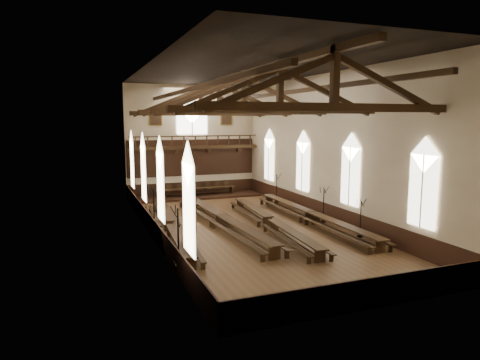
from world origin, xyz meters
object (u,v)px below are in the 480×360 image
object	(u,v)px
high_table	(196,189)
refectory_row_d	(312,215)
refectory_row_c	(271,221)
candelabrum_right_near	(360,225)
candelabrum_left_far	(146,208)
candelabrum_right_far	(277,194)
candelabrum_left_near	(178,245)
candelabrum_right_mid	(323,211)
refectory_row_a	(171,225)
refectory_row_b	(222,218)
candelabrum_left_mid	(154,216)
dais	(196,196)

from	to	relation	value
high_table	refectory_row_d	bearing A→B (deg)	-68.52
refectory_row_c	candelabrum_right_near	world-z (taller)	candelabrum_right_near
candelabrum_left_far	candelabrum_right_far	xyz separation A→B (m)	(11.10, 1.84, 0.01)
candelabrum_left_near	candelabrum_right_mid	distance (m)	12.09
refectory_row_a	refectory_row_b	xyz separation A→B (m)	(3.44, 0.42, 0.08)
refectory_row_c	candelabrum_left_near	bearing A→B (deg)	-148.16
high_table	candelabrum_right_near	distance (m)	17.05
refectory_row_c	refectory_row_d	bearing A→B (deg)	6.90
candelabrum_right_mid	high_table	bearing A→B (deg)	115.16
candelabrum_left_mid	candelabrum_right_near	bearing A→B (deg)	-28.94
refectory_row_d	candelabrum_left_far	bearing A→B (deg)	151.65
candelabrum_right_far	high_table	bearing A→B (deg)	140.03
candelabrum_left_mid	candelabrum_right_mid	xyz separation A→B (m)	(11.10, -2.08, -0.10)
refectory_row_b	candelabrum_right_mid	bearing A→B (deg)	-9.02
refectory_row_a	candelabrum_right_mid	xyz separation A→B (m)	(10.35, -0.67, 0.21)
candelabrum_right_near	candelabrum_right_mid	world-z (taller)	candelabrum_right_mid
refectory_row_d	candelabrum_right_mid	size ratio (longest dim) A/B	6.07
dais	high_table	xyz separation A→B (m)	(0.00, 0.00, 0.67)
refectory_row_c	refectory_row_a	bearing A→B (deg)	169.78
candelabrum_left_mid	candelabrum_left_far	size ratio (longest dim) A/B	1.14
refectory_row_a	candelabrum_right_far	distance (m)	12.28
candelabrum_right_far	refectory_row_c	bearing A→B (deg)	-118.03
refectory_row_d	candelabrum_left_mid	size ratio (longest dim) A/B	5.34
dais	candelabrum_left_mid	xyz separation A→B (m)	(-5.45, -9.95, 0.74)
refectory_row_c	candelabrum_left_near	distance (m)	8.22
candelabrum_left_mid	candelabrum_left_far	world-z (taller)	candelabrum_left_mid
refectory_row_a	candelabrum_left_far	world-z (taller)	candelabrum_left_far
dais	candelabrum_left_mid	distance (m)	11.37
refectory_row_b	candelabrum_right_mid	xyz separation A→B (m)	(6.91, -1.10, 0.14)
refectory_row_b	refectory_row_d	bearing A→B (deg)	-10.88
refectory_row_b	candelabrum_right_near	xyz separation A→B (m)	(6.91, -5.16, 0.10)
candelabrum_right_far	refectory_row_b	bearing A→B (deg)	-138.11
dais	high_table	world-z (taller)	high_table
refectory_row_c	dais	world-z (taller)	refectory_row_c
high_table	candelabrum_right_far	world-z (taller)	candelabrum_right_far
refectory_row_c	candelabrum_left_mid	xyz separation A→B (m)	(-6.98, 2.53, 0.31)
refectory_row_a	candelabrum_right_mid	size ratio (longest dim) A/B	5.86
candelabrum_left_near	candelabrum_right_far	size ratio (longest dim) A/B	1.16
candelabrum_right_mid	refectory_row_c	bearing A→B (deg)	-173.79
candelabrum_left_mid	candelabrum_right_far	size ratio (longest dim) A/B	1.12
refectory_row_d	high_table	xyz separation A→B (m)	(-4.75, 12.08, 0.20)
high_table	candelabrum_right_far	xyz separation A→B (m)	(5.65, -4.73, -0.02)
candelabrum_left_mid	candelabrum_right_near	distance (m)	12.68
refectory_row_a	candelabrum_left_near	xyz separation A→B (m)	(-0.75, -5.46, 0.35)
candelabrum_left_near	candelabrum_left_mid	world-z (taller)	candelabrum_left_near
refectory_row_a	refectory_row_b	world-z (taller)	refectory_row_b
high_table	candelabrum_right_near	bearing A→B (deg)	-70.65
candelabrum_right_near	candelabrum_left_near	bearing A→B (deg)	-176.27
dais	candelabrum_left_near	distance (m)	17.69
candelabrum_left_near	refectory_row_b	bearing A→B (deg)	54.50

